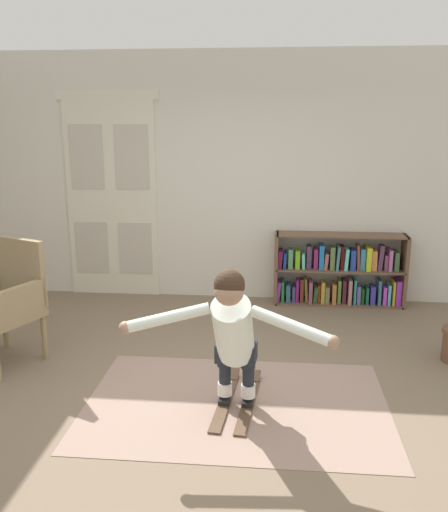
{
  "coord_description": "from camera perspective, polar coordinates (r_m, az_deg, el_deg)",
  "views": [
    {
      "loc": [
        0.55,
        -3.87,
        2.13
      ],
      "look_at": [
        0.14,
        0.42,
        1.05
      ],
      "focal_mm": 38.36,
      "sensor_mm": 36.0,
      "label": 1
    }
  ],
  "objects": [
    {
      "name": "person_skier",
      "position": [
        3.89,
        0.93,
        -7.62
      ],
      "size": [
        1.47,
        0.69,
        1.09
      ],
      "color": "white",
      "rests_on": "skis_pair"
    },
    {
      "name": "skis_pair",
      "position": [
        4.37,
        1.38,
        -14.74
      ],
      "size": [
        0.35,
        0.94,
        0.07
      ],
      "color": "brown",
      "rests_on": "rug"
    },
    {
      "name": "back_wall",
      "position": [
        6.53,
        0.55,
        8.11
      ],
      "size": [
        6.0,
        0.1,
        2.9
      ],
      "primitive_type": "cube",
      "color": "beige",
      "rests_on": "ground"
    },
    {
      "name": "wicker_chair",
      "position": [
        5.22,
        -21.97,
        -4.22
      ],
      "size": [
        0.79,
        0.79,
        1.1
      ],
      "color": "#927D58",
      "rests_on": "ground"
    },
    {
      "name": "double_door",
      "position": [
        6.77,
        -11.65,
        6.16
      ],
      "size": [
        1.22,
        0.05,
        2.45
      ],
      "color": "beige",
      "rests_on": "ground"
    },
    {
      "name": "bookshelf",
      "position": [
        6.55,
        11.98,
        -1.8
      ],
      "size": [
        1.52,
        0.3,
        0.84
      ],
      "color": "brown",
      "rests_on": "ground"
    },
    {
      "name": "ground_plane",
      "position": [
        4.45,
        -2.42,
        -14.52
      ],
      "size": [
        7.2,
        7.2,
        0.0
      ],
      "primitive_type": "plane",
      "color": "#77644F"
    },
    {
      "name": "rug",
      "position": [
        4.36,
        1.31,
        -15.16
      ],
      "size": [
        2.31,
        1.56,
        0.01
      ],
      "primitive_type": "cube",
      "color": "gray",
      "rests_on": "ground"
    }
  ]
}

